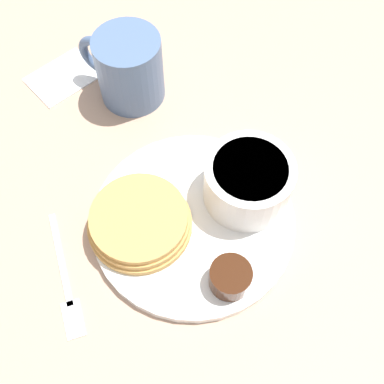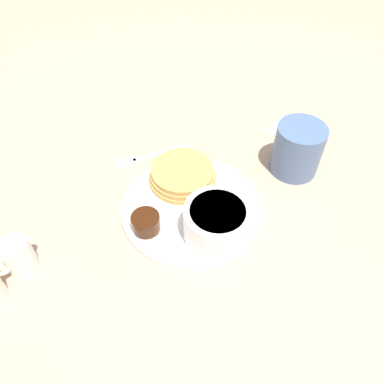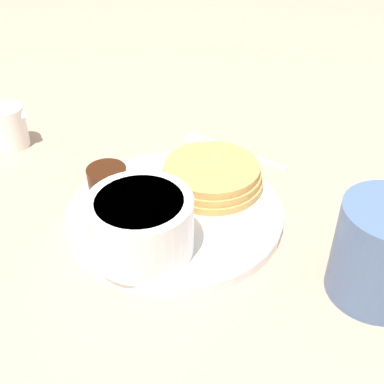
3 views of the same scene
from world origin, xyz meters
The scene contains 8 objects.
ground_plane centered at (0.00, 0.00, 0.00)m, with size 4.00×4.00×0.00m, color tan.
plate centered at (0.00, 0.00, 0.01)m, with size 0.23×0.23×0.01m.
pancake_stack centered at (-0.05, 0.04, 0.03)m, with size 0.12×0.12×0.03m.
bowl centered at (0.06, -0.02, 0.04)m, with size 0.10×0.10×0.06m.
syrup_cup centered at (-0.03, -0.08, 0.03)m, with size 0.04×0.04×0.03m.
butter_ramekin centered at (0.07, -0.04, 0.03)m, with size 0.05×0.05×0.04m.
creamer_pitcher_near centered at (-0.14, -0.23, 0.03)m, with size 0.04×0.07×0.06m.
fork centered at (-0.15, 0.05, 0.00)m, with size 0.09×0.14×0.00m.
Camera 3 is at (0.41, 0.05, 0.34)m, focal length 45.00 mm.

